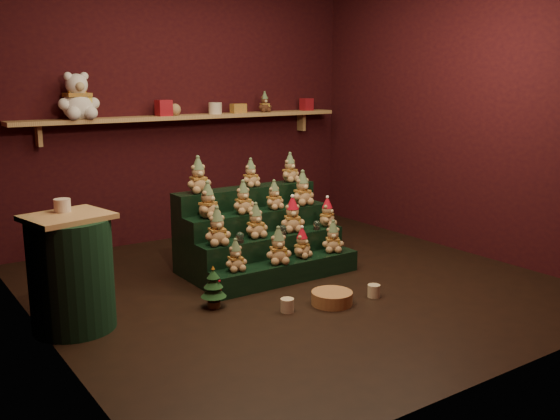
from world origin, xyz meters
TOP-DOWN VIEW (x-y plane):
  - ground at (0.00, 0.00)m, footprint 4.00×4.00m
  - back_wall at (0.00, 2.05)m, footprint 4.00×0.10m
  - front_wall at (0.00, -2.05)m, footprint 4.00×0.10m
  - left_wall at (-2.05, 0.00)m, footprint 0.10×4.00m
  - right_wall at (2.05, 0.00)m, footprint 0.10×4.00m
  - back_shelf at (0.00, 1.87)m, footprint 3.60×0.26m
  - riser_tier_front at (0.00, 0.10)m, footprint 1.40×0.22m
  - riser_tier_midfront at (0.00, 0.32)m, footprint 1.40×0.22m
  - riser_tier_midback at (0.00, 0.54)m, footprint 1.40×0.22m
  - riser_tier_back at (0.00, 0.76)m, footprint 1.40×0.22m
  - teddy_0 at (-0.49, 0.12)m, footprint 0.20×0.19m
  - teddy_1 at (-0.09, 0.09)m, footprint 0.27×0.25m
  - teddy_2 at (0.17, 0.12)m, footprint 0.23×0.22m
  - teddy_3 at (0.51, 0.11)m, footprint 0.26×0.25m
  - teddy_4 at (-0.55, 0.32)m, footprint 0.25×0.23m
  - teddy_5 at (-0.16, 0.34)m, footprint 0.22×0.20m
  - teddy_6 at (0.22, 0.34)m, footprint 0.27×0.26m
  - teddy_7 at (0.60, 0.31)m, footprint 0.24×0.24m
  - teddy_8 at (-0.51, 0.55)m, footprint 0.28×0.27m
  - teddy_9 at (-0.17, 0.53)m, footprint 0.21×0.20m
  - teddy_10 at (0.15, 0.52)m, footprint 0.20×0.18m
  - teddy_11 at (0.48, 0.53)m, footprint 0.23×0.20m
  - teddy_12 at (-0.48, 0.76)m, footprint 0.23×0.21m
  - teddy_13 at (0.05, 0.76)m, footprint 0.19×0.18m
  - teddy_14 at (0.51, 0.78)m, footprint 0.21×0.20m
  - snow_globe_a at (-0.36, 0.26)m, footprint 0.07×0.07m
  - snow_globe_b at (0.07, 0.26)m, footprint 0.07×0.07m
  - snow_globe_c at (0.44, 0.26)m, footprint 0.06×0.06m
  - side_table at (-1.79, 0.11)m, footprint 0.61×0.56m
  - table_ornament at (-1.79, 0.21)m, footprint 0.11×0.11m
  - mini_christmas_tree at (-0.81, -0.08)m, footprint 0.19×0.19m
  - mug_left at (-0.40, -0.47)m, footprint 0.10×0.10m
  - mug_right at (0.35, -0.60)m, footprint 0.10×0.10m
  - wicker_basket at (-0.03, -0.54)m, footprint 0.41×0.41m
  - white_bear at (-1.15, 1.84)m, footprint 0.40×0.36m
  - brown_bear at (0.92, 1.84)m, footprint 0.17×0.16m
  - gift_tin_red_a at (-0.29, 1.85)m, footprint 0.14×0.14m
  - gift_tin_cream at (0.30, 1.85)m, footprint 0.14×0.14m
  - gift_tin_red_b at (1.51, 1.85)m, footprint 0.12×0.12m
  - shelf_plush_ball at (-0.17, 1.85)m, footprint 0.12×0.12m
  - scarf_gift_box at (0.58, 1.85)m, footprint 0.16×0.10m

SIDE VIEW (x-z plane):
  - ground at x=0.00m, z-range 0.00..0.00m
  - wicker_basket at x=-0.03m, z-range 0.00..0.10m
  - mug_right at x=0.35m, z-range 0.00..0.10m
  - mug_left at x=-0.40m, z-range 0.00..0.10m
  - riser_tier_front at x=0.00m, z-range 0.00..0.18m
  - mini_christmas_tree at x=-0.81m, z-range 0.00..0.32m
  - riser_tier_midfront at x=0.00m, z-range 0.00..0.36m
  - riser_tier_midback at x=0.00m, z-range 0.00..0.54m
  - teddy_0 at x=-0.49m, z-range 0.18..0.43m
  - teddy_2 at x=0.17m, z-range 0.18..0.44m
  - teddy_3 at x=0.51m, z-range 0.18..0.46m
  - teddy_1 at x=-0.09m, z-range 0.18..0.48m
  - riser_tier_back at x=0.00m, z-range 0.00..0.72m
  - side_table at x=-1.79m, z-range 0.00..0.81m
  - snow_globe_c at x=0.44m, z-range 0.36..0.44m
  - snow_globe_a at x=-0.36m, z-range 0.36..0.45m
  - snow_globe_b at x=0.07m, z-range 0.36..0.45m
  - teddy_7 at x=0.60m, z-range 0.36..0.62m
  - teddy_5 at x=-0.16m, z-range 0.36..0.65m
  - teddy_6 at x=0.22m, z-range 0.36..0.66m
  - teddy_4 at x=-0.55m, z-range 0.36..0.67m
  - teddy_10 at x=0.15m, z-range 0.54..0.79m
  - teddy_9 at x=-0.17m, z-range 0.54..0.82m
  - teddy_8 at x=-0.51m, z-range 0.54..0.84m
  - teddy_11 at x=0.48m, z-range 0.54..0.85m
  - teddy_13 at x=0.05m, z-range 0.72..0.97m
  - teddy_14 at x=0.51m, z-range 0.72..0.99m
  - table_ornament at x=-1.79m, z-range 0.81..0.90m
  - teddy_12 at x=-0.48m, z-range 0.72..1.03m
  - back_shelf at x=0.00m, z-range 1.17..1.41m
  - scarf_gift_box at x=0.58m, z-range 1.32..1.42m
  - gift_tin_cream at x=0.30m, z-range 1.32..1.44m
  - shelf_plush_ball at x=-0.17m, z-range 1.32..1.44m
  - gift_tin_red_b at x=1.51m, z-range 1.32..1.46m
  - back_wall at x=0.00m, z-range 0.00..2.80m
  - front_wall at x=0.00m, z-range 0.00..2.80m
  - left_wall at x=-2.05m, z-range 0.00..2.80m
  - right_wall at x=2.05m, z-range 0.00..2.80m
  - gift_tin_red_a at x=-0.29m, z-range 1.32..1.48m
  - brown_bear at x=0.92m, z-range 1.32..1.54m
  - white_bear at x=-1.15m, z-range 1.32..1.86m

